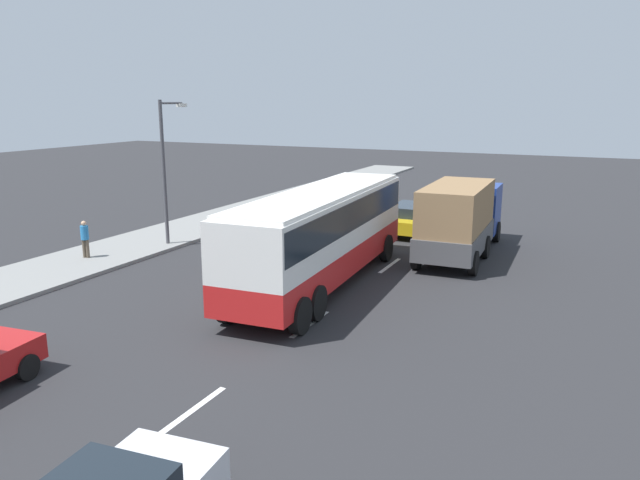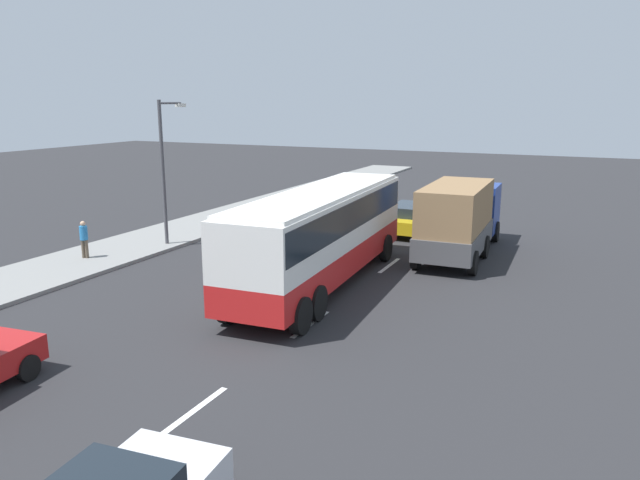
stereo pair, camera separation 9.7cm
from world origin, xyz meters
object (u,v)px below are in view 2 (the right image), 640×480
(street_lamp, at_px, (165,161))
(cargo_truck, at_px, (460,216))
(car_yellow_taxi, at_px, (410,217))
(pedestrian_near_curb, at_px, (84,237))
(coach_bus, at_px, (322,227))

(street_lamp, bearing_deg, cargo_truck, -72.26)
(car_yellow_taxi, distance_m, pedestrian_near_curb, 15.35)
(coach_bus, distance_m, car_yellow_taxi, 10.14)
(pedestrian_near_curb, relative_size, street_lamp, 0.24)
(cargo_truck, xyz_separation_m, car_yellow_taxi, (3.54, 3.26, -0.93))
(car_yellow_taxi, height_order, pedestrian_near_curb, pedestrian_near_curb)
(cargo_truck, height_order, car_yellow_taxi, cargo_truck)
(car_yellow_taxi, bearing_deg, cargo_truck, -136.46)
(pedestrian_near_curb, bearing_deg, cargo_truck, 106.78)
(cargo_truck, xyz_separation_m, pedestrian_near_curb, (-7.67, 13.75, -0.67))
(coach_bus, xyz_separation_m, pedestrian_near_curb, (-1.17, 10.26, -1.10))
(cargo_truck, relative_size, street_lamp, 1.25)
(coach_bus, xyz_separation_m, car_yellow_taxi, (10.04, -0.22, -1.36))
(coach_bus, relative_size, pedestrian_near_curb, 7.52)
(coach_bus, height_order, cargo_truck, coach_bus)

